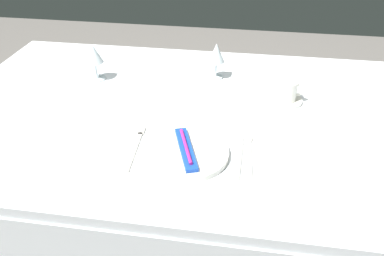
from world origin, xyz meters
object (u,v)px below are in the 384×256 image
toothbrush_package (186,148)px  fork_outer (136,146)px  dinner_plate (186,153)px  wine_glass_left (216,54)px  coffee_cup_left (286,90)px  wine_glass_centre (94,56)px  spoon_soup (249,151)px  dinner_knife (239,157)px

toothbrush_package → fork_outer: (-0.16, 0.02, -0.02)m
dinner_plate → wine_glass_left: wine_glass_left is taller
coffee_cup_left → wine_glass_centre: 0.76m
toothbrush_package → spoon_soup: bearing=13.5°
fork_outer → wine_glass_left: wine_glass_left is taller
dinner_plate → fork_outer: size_ratio=1.12×
spoon_soup → wine_glass_centre: 0.76m
fork_outer → spoon_soup: spoon_soup is taller
toothbrush_package → coffee_cup_left: (0.31, 0.38, 0.02)m
toothbrush_package → dinner_plate: bearing=180.0°
dinner_knife → wine_glass_left: size_ratio=1.47×
dinner_plate → fork_outer: 0.16m
dinner_plate → wine_glass_centre: 0.64m
dinner_plate → spoon_soup: bearing=13.5°
dinner_plate → coffee_cup_left: bearing=51.0°
dinner_knife → spoon_soup: size_ratio=0.96×
coffee_cup_left → dinner_plate: bearing=-129.0°
dinner_knife → wine_glass_left: wine_glass_left is taller
toothbrush_package → coffee_cup_left: 0.49m
coffee_cup_left → wine_glass_left: wine_glass_left is taller
dinner_plate → wine_glass_centre: bearing=134.7°
toothbrush_package → spoon_soup: (0.19, 0.05, -0.02)m
wine_glass_left → dinner_knife: bearing=-76.8°
dinner_plate → toothbrush_package: toothbrush_package is taller
fork_outer → dinner_knife: bearing=-1.2°
toothbrush_package → wine_glass_left: (0.03, 0.54, 0.08)m
dinner_knife → wine_glass_left: (-0.12, 0.53, 0.10)m
fork_outer → wine_glass_centre: size_ratio=1.55×
wine_glass_centre → wine_glass_left: 0.49m
dinner_knife → coffee_cup_left: 0.40m
dinner_knife → coffee_cup_left: (0.15, 0.37, 0.04)m
spoon_soup → coffee_cup_left: coffee_cup_left is taller
coffee_cup_left → toothbrush_package: bearing=-129.0°
fork_outer → coffee_cup_left: coffee_cup_left is taller
dinner_knife → coffee_cup_left: bearing=67.8°
fork_outer → spoon_soup: bearing=4.3°
spoon_soup → wine_glass_left: wine_glass_left is taller
coffee_cup_left → wine_glass_centre: (-0.75, 0.07, 0.06)m
dinner_knife → coffee_cup_left: coffee_cup_left is taller
toothbrush_package → wine_glass_left: wine_glass_left is taller
fork_outer → dinner_knife: same height
toothbrush_package → coffee_cup_left: coffee_cup_left is taller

